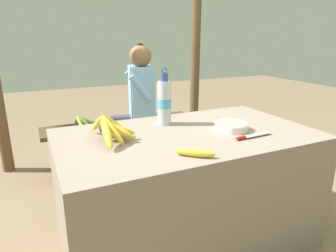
# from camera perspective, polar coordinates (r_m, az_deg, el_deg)

# --- Properties ---
(ground_plane) EXTENTS (12.00, 12.00, 0.00)m
(ground_plane) POSITION_cam_1_polar(r_m,az_deg,el_deg) (2.01, 3.35, -20.55)
(ground_plane) COLOR #846B51
(market_counter) EXTENTS (1.43, 0.83, 0.70)m
(market_counter) POSITION_cam_1_polar(r_m,az_deg,el_deg) (1.82, 3.54, -11.81)
(market_counter) COLOR gray
(market_counter) RESTS_ON ground_plane
(banana_bunch_ripe) EXTENTS (0.21, 0.37, 0.15)m
(banana_bunch_ripe) POSITION_cam_1_polar(r_m,az_deg,el_deg) (1.57, -10.85, -0.25)
(banana_bunch_ripe) COLOR #4C381E
(banana_bunch_ripe) RESTS_ON market_counter
(serving_bowl) EXTENTS (0.19, 0.19, 0.05)m
(serving_bowl) POSITION_cam_1_polar(r_m,az_deg,el_deg) (1.77, 12.01, 0.07)
(serving_bowl) COLOR white
(serving_bowl) RESTS_ON market_counter
(water_bottle) EXTENTS (0.08, 0.08, 0.34)m
(water_bottle) POSITION_cam_1_polar(r_m,az_deg,el_deg) (1.81, -0.69, 4.60)
(water_bottle) COLOR silver
(water_bottle) RESTS_ON market_counter
(loose_banana_front) EXTENTS (0.17, 0.15, 0.04)m
(loose_banana_front) POSITION_cam_1_polar(r_m,az_deg,el_deg) (1.36, 5.12, -5.06)
(loose_banana_front) COLOR gold
(loose_banana_front) RESTS_ON market_counter
(knife) EXTENTS (0.23, 0.04, 0.02)m
(knife) POSITION_cam_1_polar(r_m,az_deg,el_deg) (1.65, 15.14, -1.94)
(knife) COLOR #BCBCC1
(knife) RESTS_ON market_counter
(wooden_bench) EXTENTS (1.41, 0.32, 0.45)m
(wooden_bench) POSITION_cam_1_polar(r_m,az_deg,el_deg) (2.81, -8.81, -0.93)
(wooden_bench) COLOR #4C3823
(wooden_bench) RESTS_ON ground_plane
(seated_vendor) EXTENTS (0.45, 0.42, 1.16)m
(seated_vendor) POSITION_cam_1_polar(r_m,az_deg,el_deg) (2.76, -6.02, 5.33)
(seated_vendor) COLOR #564C60
(seated_vendor) RESTS_ON ground_plane
(banana_bunch_green) EXTENTS (0.18, 0.27, 0.13)m
(banana_bunch_green) POSITION_cam_1_polar(r_m,az_deg,el_deg) (2.71, -16.09, 0.97)
(banana_bunch_green) COLOR #4C381E
(banana_bunch_green) RESTS_ON wooden_bench
(support_post_far) EXTENTS (0.10, 0.10, 2.69)m
(support_post_far) POSITION_cam_1_polar(r_m,az_deg,el_deg) (3.44, 5.41, 18.94)
(support_post_far) COLOR brown
(support_post_far) RESTS_ON ground_plane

